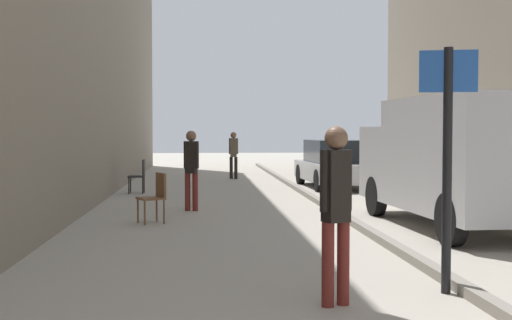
% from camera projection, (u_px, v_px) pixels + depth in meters
% --- Properties ---
extents(ground_plane, '(80.00, 80.00, 0.00)m').
position_uv_depth(ground_plane, '(259.00, 214.00, 14.25)').
color(ground_plane, '#A8A093').
extents(kerb_strip, '(0.16, 40.00, 0.12)m').
position_uv_depth(kerb_strip, '(334.00, 210.00, 14.38)').
color(kerb_strip, gray).
rests_on(kerb_strip, ground_plane).
extents(pedestrian_main_foreground, '(0.33, 0.26, 1.73)m').
position_uv_depth(pedestrian_main_foreground, '(191.00, 165.00, 14.75)').
color(pedestrian_main_foreground, maroon).
rests_on(pedestrian_main_foreground, ground_plane).
extents(pedestrian_mid_block, '(0.34, 0.26, 1.77)m').
position_uv_depth(pedestrian_mid_block, '(336.00, 203.00, 6.71)').
color(pedestrian_mid_block, maroon).
rests_on(pedestrian_mid_block, ground_plane).
extents(pedestrian_far_crossing, '(0.33, 0.22, 1.69)m').
position_uv_depth(pedestrian_far_crossing, '(234.00, 152.00, 24.63)').
color(pedestrian_far_crossing, black).
rests_on(pedestrian_far_crossing, ground_plane).
extents(delivery_van, '(2.30, 5.41, 2.30)m').
position_uv_depth(delivery_van, '(459.00, 158.00, 12.13)').
color(delivery_van, '#B7B7BC').
rests_on(delivery_van, ground_plane).
extents(parked_car, '(1.98, 4.27, 1.45)m').
position_uv_depth(parked_car, '(336.00, 164.00, 20.92)').
color(parked_car, '#B7B7BC').
rests_on(parked_car, ground_plane).
extents(street_sign_post, '(0.59, 0.18, 2.60)m').
position_uv_depth(street_sign_post, '(447.00, 148.00, 7.22)').
color(street_sign_post, black).
rests_on(street_sign_post, ground_plane).
extents(cafe_chair_near_window, '(0.45, 0.45, 0.94)m').
position_uv_depth(cafe_chair_near_window, '(140.00, 174.00, 18.90)').
color(cafe_chair_near_window, black).
rests_on(cafe_chair_near_window, ground_plane).
extents(cafe_chair_by_doorway, '(0.58, 0.58, 0.94)m').
position_uv_depth(cafe_chair_by_doorway, '(155.00, 194.00, 12.80)').
color(cafe_chair_by_doorway, brown).
rests_on(cafe_chair_by_doorway, ground_plane).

